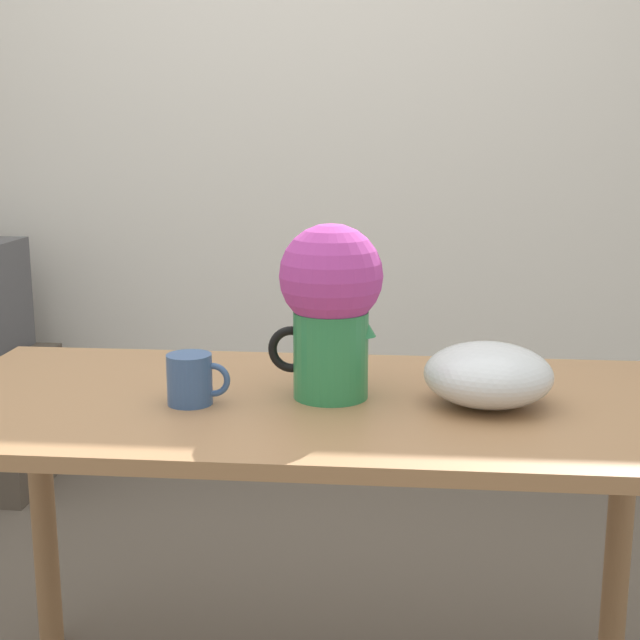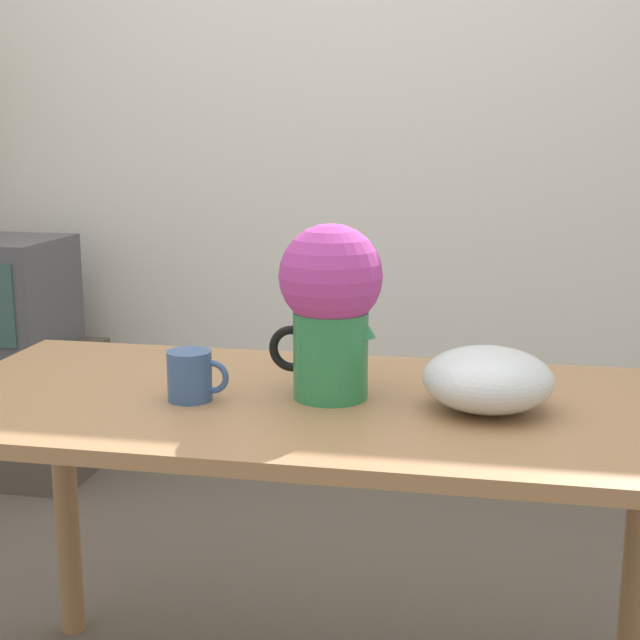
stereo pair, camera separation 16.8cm
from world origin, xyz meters
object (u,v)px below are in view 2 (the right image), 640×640
at_px(white_bowl, 488,379).
at_px(tv_set, 5,294).
at_px(coffee_mug, 191,376).
at_px(flower_vase, 331,300).

height_order(white_bowl, tv_set, tv_set).
xyz_separation_m(coffee_mug, tv_set, (-1.19, 1.34, -0.12)).
xyz_separation_m(white_bowl, tv_set, (-1.76, 1.29, -0.13)).
bearing_deg(tv_set, white_bowl, -36.33).
height_order(coffee_mug, tv_set, tv_set).
bearing_deg(white_bowl, coffee_mug, -175.01).
distance_m(flower_vase, coffee_mug, 0.31).
height_order(flower_vase, coffee_mug, flower_vase).
xyz_separation_m(flower_vase, tv_set, (-1.45, 1.27, -0.27)).
bearing_deg(white_bowl, flower_vase, 175.96).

